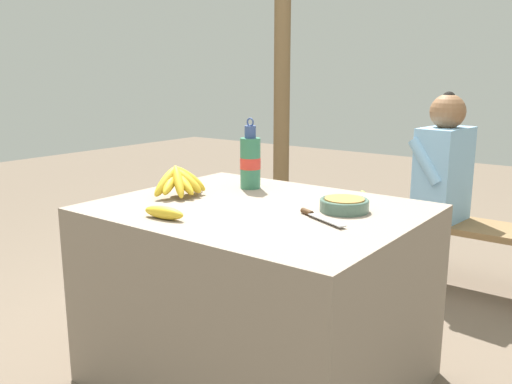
{
  "coord_description": "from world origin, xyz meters",
  "views": [
    {
      "loc": [
        1.17,
        -1.56,
        1.18
      ],
      "look_at": [
        -0.05,
        0.05,
        0.74
      ],
      "focal_mm": 38.0,
      "sensor_mm": 36.0,
      "label": 1
    }
  ],
  "objects_px": {
    "water_bottle": "(250,161)",
    "banana_bunch_green": "(364,198)",
    "loose_banana_front": "(164,213)",
    "wooden_bench": "(424,227)",
    "support_post_near": "(282,75)",
    "seated_vendor": "(435,178)",
    "banana_bunch_ripe": "(181,180)",
    "knife": "(316,216)",
    "serving_bowl": "(344,204)"
  },
  "relations": [
    {
      "from": "seated_vendor",
      "to": "support_post_near",
      "type": "relative_size",
      "value": 0.47
    },
    {
      "from": "water_bottle",
      "to": "knife",
      "type": "relative_size",
      "value": 1.36
    },
    {
      "from": "loose_banana_front",
      "to": "banana_bunch_green",
      "type": "relative_size",
      "value": 0.72
    },
    {
      "from": "banana_bunch_ripe",
      "to": "loose_banana_front",
      "type": "distance_m",
      "value": 0.36
    },
    {
      "from": "serving_bowl",
      "to": "banana_bunch_green",
      "type": "distance_m",
      "value": 1.4
    },
    {
      "from": "banana_bunch_ripe",
      "to": "wooden_bench",
      "type": "xyz_separation_m",
      "value": [
        0.49,
        1.45,
        -0.44
      ]
    },
    {
      "from": "knife",
      "to": "wooden_bench",
      "type": "relative_size",
      "value": 0.15
    },
    {
      "from": "water_bottle",
      "to": "wooden_bench",
      "type": "relative_size",
      "value": 0.21
    },
    {
      "from": "knife",
      "to": "banana_bunch_green",
      "type": "bearing_deg",
      "value": 134.38
    },
    {
      "from": "water_bottle",
      "to": "seated_vendor",
      "type": "height_order",
      "value": "seated_vendor"
    },
    {
      "from": "loose_banana_front",
      "to": "banana_bunch_green",
      "type": "bearing_deg",
      "value": 92.97
    },
    {
      "from": "serving_bowl",
      "to": "banana_bunch_green",
      "type": "relative_size",
      "value": 0.76
    },
    {
      "from": "banana_bunch_ripe",
      "to": "serving_bowl",
      "type": "distance_m",
      "value": 0.66
    },
    {
      "from": "banana_bunch_green",
      "to": "wooden_bench",
      "type": "bearing_deg",
      "value": 1.01
    },
    {
      "from": "banana_bunch_ripe",
      "to": "seated_vendor",
      "type": "xyz_separation_m",
      "value": [
        0.55,
        1.42,
        -0.15
      ]
    },
    {
      "from": "knife",
      "to": "wooden_bench",
      "type": "xyz_separation_m",
      "value": [
        -0.12,
        1.42,
        -0.39
      ]
    },
    {
      "from": "loose_banana_front",
      "to": "support_post_near",
      "type": "xyz_separation_m",
      "value": [
        -0.96,
        2.1,
        0.45
      ]
    },
    {
      "from": "loose_banana_front",
      "to": "banana_bunch_green",
      "type": "xyz_separation_m",
      "value": [
        -0.09,
        1.73,
        -0.28
      ]
    },
    {
      "from": "water_bottle",
      "to": "banana_bunch_ripe",
      "type": "bearing_deg",
      "value": -113.93
    },
    {
      "from": "water_bottle",
      "to": "support_post_near",
      "type": "bearing_deg",
      "value": 119.99
    },
    {
      "from": "serving_bowl",
      "to": "seated_vendor",
      "type": "xyz_separation_m",
      "value": [
        -0.09,
        1.25,
        -0.11
      ]
    },
    {
      "from": "loose_banana_front",
      "to": "seated_vendor",
      "type": "relative_size",
      "value": 0.15
    },
    {
      "from": "banana_bunch_ripe",
      "to": "water_bottle",
      "type": "height_order",
      "value": "water_bottle"
    },
    {
      "from": "serving_bowl",
      "to": "water_bottle",
      "type": "distance_m",
      "value": 0.53
    },
    {
      "from": "water_bottle",
      "to": "banana_bunch_green",
      "type": "bearing_deg",
      "value": 90.73
    },
    {
      "from": "wooden_bench",
      "to": "banana_bunch_ripe",
      "type": "bearing_deg",
      "value": -108.85
    },
    {
      "from": "banana_bunch_ripe",
      "to": "serving_bowl",
      "type": "height_order",
      "value": "banana_bunch_ripe"
    },
    {
      "from": "seated_vendor",
      "to": "banana_bunch_green",
      "type": "relative_size",
      "value": 4.69
    },
    {
      "from": "support_post_near",
      "to": "seated_vendor",
      "type": "bearing_deg",
      "value": -16.92
    },
    {
      "from": "wooden_bench",
      "to": "support_post_near",
      "type": "relative_size",
      "value": 0.62
    },
    {
      "from": "banana_bunch_ripe",
      "to": "seated_vendor",
      "type": "relative_size",
      "value": 0.25
    },
    {
      "from": "water_bottle",
      "to": "seated_vendor",
      "type": "bearing_deg",
      "value": 69.6
    },
    {
      "from": "water_bottle",
      "to": "seated_vendor",
      "type": "xyz_separation_m",
      "value": [
        0.42,
        1.13,
        -0.2
      ]
    },
    {
      "from": "water_bottle",
      "to": "support_post_near",
      "type": "relative_size",
      "value": 0.13
    },
    {
      "from": "banana_bunch_ripe",
      "to": "knife",
      "type": "xyz_separation_m",
      "value": [
        0.61,
        0.02,
        -0.05
      ]
    },
    {
      "from": "banana_bunch_ripe",
      "to": "banana_bunch_green",
      "type": "relative_size",
      "value": 1.18
    },
    {
      "from": "wooden_bench",
      "to": "seated_vendor",
      "type": "xyz_separation_m",
      "value": [
        0.05,
        -0.03,
        0.29
      ]
    },
    {
      "from": "banana_bunch_green",
      "to": "banana_bunch_ripe",
      "type": "bearing_deg",
      "value": -94.49
    },
    {
      "from": "knife",
      "to": "support_post_near",
      "type": "bearing_deg",
      "value": 152.28
    },
    {
      "from": "knife",
      "to": "water_bottle",
      "type": "bearing_deg",
      "value": 176.43
    },
    {
      "from": "serving_bowl",
      "to": "banana_bunch_green",
      "type": "height_order",
      "value": "serving_bowl"
    },
    {
      "from": "knife",
      "to": "support_post_near",
      "type": "relative_size",
      "value": 0.1
    },
    {
      "from": "banana_bunch_ripe",
      "to": "water_bottle",
      "type": "xyz_separation_m",
      "value": [
        0.13,
        0.29,
        0.05
      ]
    },
    {
      "from": "wooden_bench",
      "to": "loose_banana_front",
      "type": "bearing_deg",
      "value": -99.51
    },
    {
      "from": "loose_banana_front",
      "to": "wooden_bench",
      "type": "bearing_deg",
      "value": 80.49
    },
    {
      "from": "serving_bowl",
      "to": "support_post_near",
      "type": "xyz_separation_m",
      "value": [
        -1.39,
        1.64,
        0.44
      ]
    },
    {
      "from": "wooden_bench",
      "to": "banana_bunch_green",
      "type": "bearing_deg",
      "value": -178.99
    },
    {
      "from": "wooden_bench",
      "to": "banana_bunch_green",
      "type": "height_order",
      "value": "banana_bunch_green"
    },
    {
      "from": "support_post_near",
      "to": "banana_bunch_green",
      "type": "bearing_deg",
      "value": -23.42
    },
    {
      "from": "serving_bowl",
      "to": "banana_bunch_green",
      "type": "xyz_separation_m",
      "value": [
        -0.53,
        1.27,
        -0.29
      ]
    }
  ]
}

